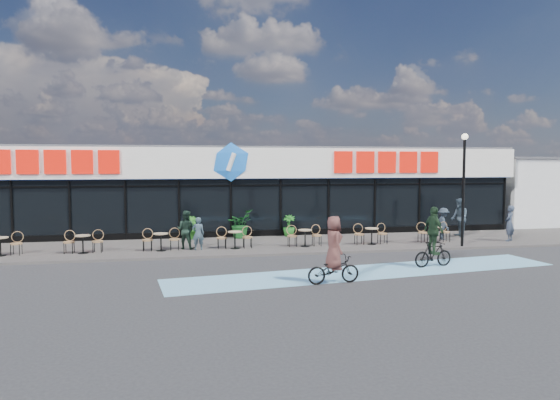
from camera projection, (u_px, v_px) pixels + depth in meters
name	position (u px, v px, depth m)	size (l,w,h in m)	color
ground	(248.00, 267.00, 17.86)	(120.00, 120.00, 0.00)	#28282B
sidewalk	(236.00, 246.00, 22.27)	(44.00, 5.00, 0.10)	#4E4945
bike_lane	(369.00, 272.00, 17.12)	(14.00, 2.20, 0.01)	#6CAACC
building	(226.00, 189.00, 27.43)	(30.60, 6.57, 4.75)	black
neighbour_building	(542.00, 189.00, 32.25)	(9.20, 7.20, 4.11)	white
lamp_post	(464.00, 179.00, 21.68)	(0.28, 0.28, 4.92)	black
bistro_set_1	(1.00, 244.00, 19.64)	(1.54, 0.62, 0.90)	tan
bistro_set_2	(83.00, 242.00, 20.21)	(1.54, 0.62, 0.90)	tan
bistro_set_3	(161.00, 240.00, 20.77)	(1.54, 0.62, 0.90)	tan
bistro_set_4	(235.00, 238.00, 21.33)	(1.54, 0.62, 0.90)	tan
bistro_set_5	(305.00, 236.00, 21.89)	(1.54, 0.62, 0.90)	tan
bistro_set_6	(371.00, 234.00, 22.46)	(1.54, 0.62, 0.90)	tan
bistro_set_7	(434.00, 232.00, 23.02)	(1.54, 0.62, 0.90)	tan
potted_plant_left	(191.00, 228.00, 23.90)	(0.60, 0.48, 1.09)	#24651C
potted_plant_mid	(289.00, 226.00, 24.87)	(0.60, 0.60, 1.06)	#1B5F1B
potted_plant_right	(240.00, 224.00, 24.35)	(1.23, 1.07, 1.37)	#17521E
patron_left	(198.00, 234.00, 20.86)	(0.51, 0.33, 1.39)	#33454F
patron_right	(186.00, 230.00, 21.12)	(0.80, 0.62, 1.64)	black
pedestrian_a	(459.00, 218.00, 24.62)	(0.93, 0.72, 1.91)	#2F3D49
pedestrian_b	(443.00, 224.00, 23.76)	(0.98, 0.56, 1.52)	#2A3541
pedestrian_c	(509.00, 223.00, 23.29)	(0.61, 0.40, 1.67)	#323C4E
cyclist_a	(333.00, 258.00, 15.39)	(1.73, 0.86, 2.11)	black
cyclist_b	(433.00, 241.00, 17.88)	(1.58, 1.07, 2.18)	black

